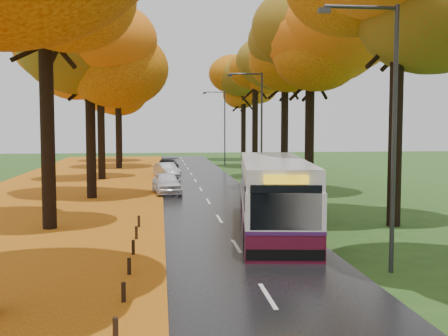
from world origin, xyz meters
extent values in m
cube|color=black|center=(0.00, 25.00, 0.02)|extent=(6.50, 90.00, 0.04)
cube|color=silver|center=(0.00, 25.00, 0.04)|extent=(0.12, 90.00, 0.01)
cube|color=maroon|center=(-9.00, 25.00, 0.01)|extent=(12.00, 90.00, 0.02)
cube|color=orange|center=(-3.05, 25.00, 0.04)|extent=(0.90, 90.00, 0.01)
cylinder|color=black|center=(-7.50, 16.50, 4.58)|extent=(0.60, 0.60, 9.15)
cylinder|color=black|center=(-6.90, 26.50, 4.00)|extent=(0.60, 0.60, 8.00)
ellipsoid|color=orange|center=(-6.90, 26.50, 9.00)|extent=(9.20, 9.20, 7.18)
cylinder|color=black|center=(-7.50, 38.50, 4.29)|extent=(0.60, 0.60, 8.58)
ellipsoid|color=orange|center=(-7.50, 38.50, 9.65)|extent=(8.00, 8.00, 6.24)
cylinder|color=black|center=(-6.90, 49.50, 4.58)|extent=(0.60, 0.60, 9.15)
ellipsoid|color=orange|center=(-6.90, 49.50, 10.30)|extent=(9.20, 9.20, 7.18)
cylinder|color=black|center=(-7.50, 59.50, 4.00)|extent=(0.60, 0.60, 8.00)
ellipsoid|color=orange|center=(-7.50, 59.50, 9.00)|extent=(8.00, 8.00, 6.24)
cylinder|color=black|center=(7.50, 15.50, 4.61)|extent=(0.60, 0.60, 9.22)
cylinder|color=black|center=(6.90, 27.50, 4.10)|extent=(0.60, 0.60, 8.19)
ellipsoid|color=orange|center=(6.90, 27.50, 9.22)|extent=(9.20, 9.20, 7.18)
cylinder|color=black|center=(7.50, 37.50, 4.35)|extent=(0.60, 0.60, 8.70)
ellipsoid|color=orange|center=(7.50, 37.50, 9.79)|extent=(8.20, 8.20, 6.40)
cylinder|color=black|center=(6.90, 48.50, 4.61)|extent=(0.60, 0.60, 9.22)
ellipsoid|color=orange|center=(6.90, 48.50, 10.37)|extent=(9.20, 9.20, 7.18)
cylinder|color=black|center=(7.50, 60.50, 4.10)|extent=(0.60, 0.60, 8.19)
ellipsoid|color=orange|center=(7.50, 60.50, 9.22)|extent=(8.20, 8.20, 6.40)
cube|color=black|center=(-3.70, 3.40, 0.26)|extent=(0.11, 0.11, 0.52)
cube|color=black|center=(-3.70, 6.00, 0.26)|extent=(0.11, 0.11, 0.52)
cube|color=black|center=(-3.70, 8.60, 0.26)|extent=(0.11, 0.11, 0.52)
cube|color=black|center=(-3.70, 11.20, 0.26)|extent=(0.11, 0.11, 0.52)
cube|color=black|center=(-3.70, 13.80, 0.26)|extent=(0.11, 0.11, 0.52)
cube|color=black|center=(-3.70, 16.40, 0.26)|extent=(0.11, 0.11, 0.52)
cylinder|color=#333538|center=(4.20, 8.00, 4.00)|extent=(0.14, 0.14, 8.00)
cylinder|color=#333538|center=(3.10, 8.00, 7.90)|extent=(2.20, 0.11, 0.11)
cube|color=#333538|center=(2.00, 8.00, 7.78)|extent=(0.35, 0.18, 0.14)
cylinder|color=#333538|center=(4.20, 30.00, 4.00)|extent=(0.14, 0.14, 8.00)
cylinder|color=#333538|center=(3.10, 30.00, 7.90)|extent=(2.20, 0.11, 0.11)
cube|color=#333538|center=(2.00, 30.00, 7.78)|extent=(0.35, 0.18, 0.14)
cylinder|color=#333538|center=(4.20, 52.00, 4.00)|extent=(0.14, 0.14, 8.00)
cylinder|color=#333538|center=(3.10, 52.00, 7.90)|extent=(2.20, 0.11, 0.11)
cube|color=#333538|center=(2.00, 52.00, 7.78)|extent=(0.35, 0.18, 0.14)
cube|color=#490B1E|center=(1.95, 14.85, 0.51)|extent=(4.06, 11.63, 0.93)
cube|color=silver|center=(1.95, 14.85, 1.64)|extent=(4.06, 11.63, 1.35)
cube|color=silver|center=(1.95, 14.85, 2.68)|extent=(3.98, 11.40, 0.72)
cube|color=#3E1751|center=(1.95, 14.85, 1.02)|extent=(4.08, 11.65, 0.12)
cube|color=black|center=(1.95, 14.85, 2.06)|extent=(3.97, 10.73, 0.88)
cube|color=black|center=(1.21, 9.23, 1.85)|extent=(2.27, 0.36, 1.45)
cube|color=yellow|center=(1.21, 9.23, 2.75)|extent=(1.42, 0.25, 0.29)
cube|color=black|center=(1.21, 9.25, 0.33)|extent=(2.53, 0.45, 0.36)
cylinder|color=black|center=(0.28, 11.17, 0.56)|extent=(0.42, 1.06, 1.04)
cylinder|color=black|center=(2.61, 10.86, 0.56)|extent=(0.42, 1.06, 1.04)
cylinder|color=black|center=(1.23, 18.39, 0.56)|extent=(0.42, 1.06, 1.04)
cylinder|color=black|center=(3.56, 18.08, 0.56)|extent=(0.42, 1.06, 1.04)
imported|color=white|center=(-2.35, 27.95, 0.73)|extent=(2.09, 4.19, 1.37)
imported|color=#ABADB3|center=(-2.21, 38.79, 0.66)|extent=(2.35, 3.96, 1.23)
imported|color=black|center=(-2.14, 43.05, 0.69)|extent=(2.45, 4.72, 1.31)
camera|label=1|loc=(-2.75, -8.07, 4.51)|focal=45.00mm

